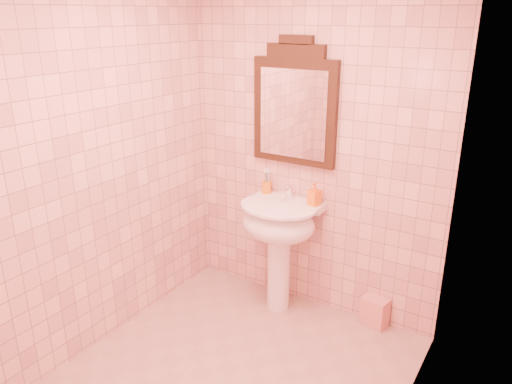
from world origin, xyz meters
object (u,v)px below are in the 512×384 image
Objects in this scene: pedestal_sink at (279,230)px; mirror at (294,106)px; towel at (375,312)px; toothbrush_cup at (267,187)px; soap_dispenser at (314,194)px.

pedestal_sink is 0.95× the size of mirror.
pedestal_sink is at bearing -90.00° from mirror.
pedestal_sink reaches higher than towel.
soap_dispenser is at bearing -5.28° from toothbrush_cup.
towel is (0.73, 0.17, -0.55)m from pedestal_sink.
toothbrush_cup is at bearing -168.30° from soap_dispenser.
pedestal_sink is at bearing -39.62° from toothbrush_cup.
pedestal_sink is 0.93m from towel.
pedestal_sink is at bearing -166.92° from towel.
towel is (0.51, 0.03, -0.84)m from soap_dispenser.
mirror is at bearing 7.61° from toothbrush_cup.
toothbrush_cup is at bearing 140.38° from pedestal_sink.
pedestal_sink is 0.38m from soap_dispenser.
toothbrush_cup is (-0.21, 0.17, 0.25)m from pedestal_sink.
mirror is 5.33× the size of soap_dispenser.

